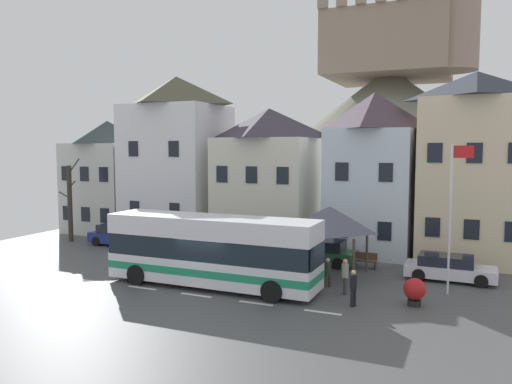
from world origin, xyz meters
name	(u,v)px	position (x,y,z in m)	size (l,w,h in m)	color
ground_plane	(207,290)	(0.00, 0.00, -0.03)	(40.00, 60.00, 0.07)	#4C4D4E
townhouse_00	(108,176)	(-15.57, 11.70, 4.46)	(5.52, 5.47, 8.92)	silver
townhouse_01	(177,157)	(-9.27, 12.10, 6.07)	(6.82, 6.25, 12.13)	white
townhouse_02	(269,176)	(-1.66, 12.01, 4.75)	(6.45, 6.08, 9.51)	silver
townhouse_03	(373,173)	(5.57, 12.22, 5.16)	(5.18, 6.50, 10.32)	silver
townhouse_04	(474,167)	(11.54, 11.90, 5.62)	(6.06, 5.86, 11.24)	beige
hilltop_castle	(388,136)	(3.17, 34.00, 8.07)	(39.77, 39.77, 22.88)	slate
transit_bus	(212,252)	(-0.01, 0.52, 1.74)	(10.66, 2.62, 3.44)	white
bus_shelter	(330,219)	(4.71, 4.71, 3.04)	(3.60, 3.60, 3.73)	#473D33
parked_car_00	(449,268)	(10.54, 6.40, 0.64)	(4.41, 1.93, 1.29)	white
parked_car_01	(121,235)	(-10.77, 7.09, 0.70)	(4.62, 1.93, 1.44)	navy
parked_car_02	(180,243)	(-5.60, 6.51, 0.64)	(4.51, 2.27, 1.29)	silver
parked_car_03	(319,252)	(3.39, 7.30, 0.69)	(4.43, 1.95, 1.43)	#2C5A3C
pedestrian_00	(299,266)	(3.72, 2.69, 0.89)	(0.34, 0.34, 1.59)	#38332D
pedestrian_01	(345,274)	(6.24, 1.85, 0.95)	(0.32, 0.33, 1.65)	#38332D
pedestrian_02	(328,271)	(5.17, 2.73, 0.77)	(0.35, 0.34, 1.43)	#38332D
pedestrian_03	(353,287)	(6.98, 0.25, 0.86)	(0.29, 0.32, 1.57)	black
public_bench	(363,260)	(5.98, 7.26, 0.47)	(1.55, 0.48, 0.87)	brown
flagpole	(452,208)	(10.68, 3.80, 4.02)	(0.95, 0.10, 6.93)	silver
harbour_buoy	(415,290)	(9.37, 1.40, 0.67)	(0.95, 0.95, 1.20)	black
bare_tree_00	(70,202)	(-15.12, 6.95, 2.86)	(1.62, 1.27, 6.01)	#382D28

